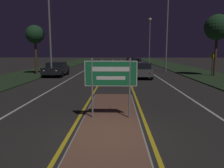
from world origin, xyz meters
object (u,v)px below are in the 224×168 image
at_px(highway_sign, 111,76).
at_px(streetlight_left_near, 49,16).
at_px(warning_sign, 212,62).
at_px(car_receding_0, 141,70).
at_px(car_receding_1, 135,63).
at_px(car_receding_2, 131,60).
at_px(car_approaching_0, 56,69).
at_px(streetlight_right_far, 150,33).
at_px(streetlight_right_near, 168,15).

height_order(highway_sign, streetlight_left_near, streetlight_left_near).
distance_m(highway_sign, warning_sign, 17.56).
bearing_deg(car_receding_0, car_receding_1, 87.95).
bearing_deg(highway_sign, car_receding_2, 85.71).
relative_size(highway_sign, car_receding_1, 0.47).
height_order(car_receding_0, warning_sign, warning_sign).
bearing_deg(car_approaching_0, car_receding_2, 69.64).
bearing_deg(streetlight_right_far, highway_sign, -100.18).
bearing_deg(car_receding_1, car_approaching_0, -128.18).
height_order(highway_sign, streetlight_right_far, streetlight_right_far).
height_order(streetlight_right_near, car_receding_0, streetlight_right_near).
xyz_separation_m(car_receding_2, warning_sign, (6.89, -24.00, 0.73)).
bearing_deg(warning_sign, car_receding_0, -168.32).
bearing_deg(car_receding_1, warning_sign, -58.24).
bearing_deg(warning_sign, streetlight_right_far, 99.50).
bearing_deg(car_approaching_0, car_receding_1, 51.82).
distance_m(car_receding_1, car_approaching_0, 14.49).
bearing_deg(car_receding_1, streetlight_right_far, 69.98).
relative_size(highway_sign, warning_sign, 0.98).
bearing_deg(streetlight_right_near, streetlight_left_near, -154.35).
bearing_deg(streetlight_right_far, warning_sign, -80.50).
relative_size(car_approaching_0, warning_sign, 1.83).
relative_size(car_receding_2, warning_sign, 2.10).
bearing_deg(car_approaching_0, car_receding_0, -8.71).
distance_m(streetlight_right_near, car_receding_1, 9.34).
xyz_separation_m(streetlight_right_near, warning_sign, (3.59, -4.92, -5.42)).
relative_size(streetlight_right_near, car_receding_1, 2.25).
bearing_deg(streetlight_left_near, car_receding_0, -2.88).
distance_m(car_approaching_0, warning_sign, 15.89).
bearing_deg(streetlight_right_near, highway_sign, -107.61).
bearing_deg(streetlight_left_near, car_approaching_0, 75.08).
bearing_deg(streetlight_left_near, streetlight_right_near, 25.65).
height_order(highway_sign, warning_sign, warning_sign).
xyz_separation_m(streetlight_left_near, car_approaching_0, (0.23, 0.86, -5.08)).
xyz_separation_m(car_approaching_0, warning_sign, (15.87, 0.22, 0.70)).
height_order(highway_sign, car_receding_0, highway_sign).
relative_size(streetlight_left_near, streetlight_right_far, 1.12).
bearing_deg(streetlight_right_near, streetlight_right_far, 89.50).
xyz_separation_m(streetlight_right_near, streetlight_right_far, (0.14, 15.74, -0.94)).
bearing_deg(car_receding_1, car_receding_2, 89.88).
distance_m(streetlight_right_far, car_approaching_0, 24.85).
distance_m(streetlight_left_near, streetlight_right_far, 25.16).
height_order(car_receding_0, car_approaching_0, car_receding_0).
distance_m(streetlight_right_near, warning_sign, 8.16).
distance_m(highway_sign, streetlight_right_far, 36.06).
xyz_separation_m(car_receding_1, car_approaching_0, (-8.96, -11.39, -0.02)).
relative_size(streetlight_right_far, warning_sign, 3.89).
distance_m(car_receding_0, car_receding_2, 25.53).
distance_m(highway_sign, car_approaching_0, 15.62).
relative_size(streetlight_right_far, car_receding_2, 1.85).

